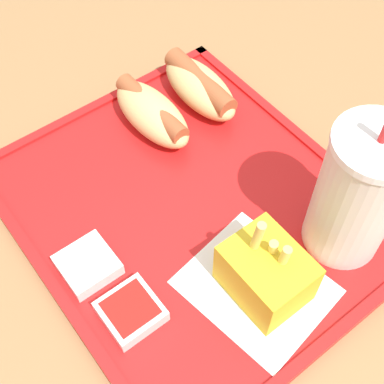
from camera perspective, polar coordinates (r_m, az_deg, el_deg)
The scene contains 9 objects.
dining_table at distance 0.94m, azimuth -0.47°, elevation -17.62°, with size 1.20×1.17×0.76m.
food_tray at distance 0.61m, azimuth 0.00°, elevation -1.90°, with size 0.41×0.35×0.01m.
paper_napkin at distance 0.56m, azimuth 6.86°, elevation -10.01°, with size 0.16×0.14×0.00m.
soda_cup at distance 0.54m, azimuth 17.25°, elevation -0.25°, with size 0.08×0.08×0.19m.
hot_dog_far at distance 0.69m, azimuth 0.84°, elevation 11.19°, with size 0.13×0.06×0.05m.
hot_dog_near at distance 0.66m, azimuth -4.30°, elevation 8.42°, with size 0.13×0.06×0.05m.
fries_carton at distance 0.53m, azimuth 7.89°, elevation -8.56°, with size 0.08×0.07×0.10m.
sauce_cup_mayo at distance 0.56m, azimuth -11.07°, elevation -7.59°, with size 0.05×0.05×0.02m.
sauce_cup_ketchup at distance 0.54m, azimuth -6.54°, elevation -12.51°, with size 0.05×0.05×0.02m.
Camera 1 is at (0.23, -0.17, 1.27)m, focal length 50.00 mm.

